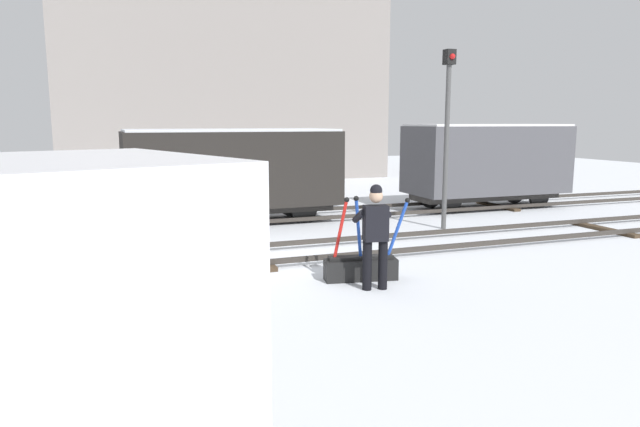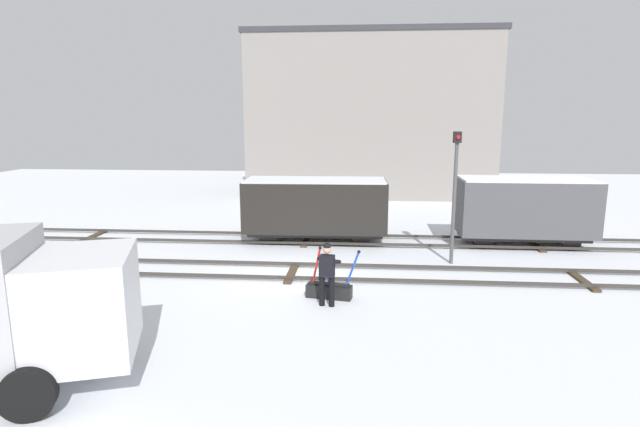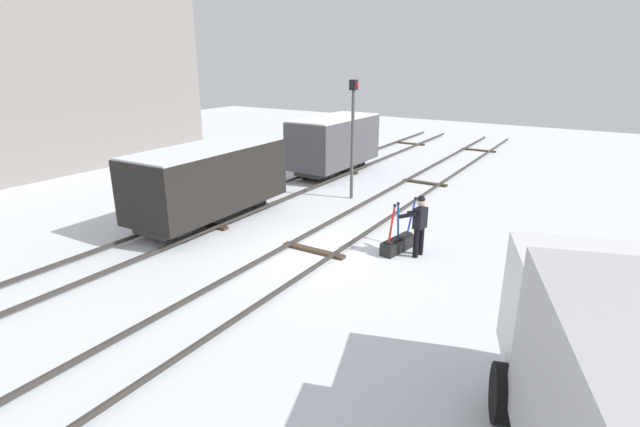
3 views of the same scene
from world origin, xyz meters
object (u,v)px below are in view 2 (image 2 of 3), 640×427
signal_post (455,186)px  freight_car_far_end (524,208)px  switch_lever_frame (329,289)px  freight_car_mid_siding (316,206)px  rail_worker (327,270)px

signal_post → freight_car_far_end: signal_post is taller
switch_lever_frame → freight_car_mid_siding: 6.36m
rail_worker → freight_car_mid_siding: size_ratio=0.31×
freight_car_far_end → signal_post: bearing=-139.8°
signal_post → freight_car_far_end: size_ratio=0.89×
freight_car_far_end → freight_car_mid_siding: freight_car_far_end is taller
freight_car_far_end → freight_car_mid_siding: (-7.93, -0.00, -0.06)m
rail_worker → freight_car_far_end: 9.75m
freight_car_far_end → switch_lever_frame: bearing=-138.2°
switch_lever_frame → freight_car_mid_siding: (-0.94, 6.18, 1.18)m
rail_worker → freight_car_far_end: size_ratio=0.35×
freight_car_mid_siding → signal_post: bearing=-29.8°
signal_post → freight_car_mid_siding: (-4.82, 2.60, -1.23)m
signal_post → freight_car_mid_siding: bearing=151.7°
switch_lever_frame → rail_worker: rail_worker is taller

